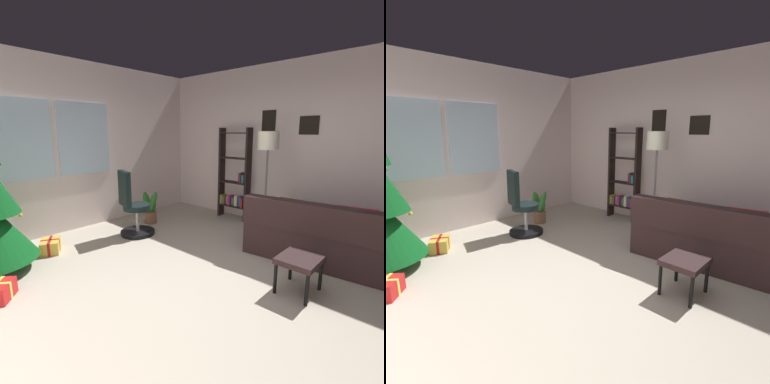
% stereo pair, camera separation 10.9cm
% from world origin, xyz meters
% --- Properties ---
extents(ground_plane, '(4.94, 5.79, 0.10)m').
position_xyz_m(ground_plane, '(0.00, 0.00, -0.05)').
color(ground_plane, '#B9AE9B').
extents(wall_back_with_windows, '(4.94, 0.12, 2.83)m').
position_xyz_m(wall_back_with_windows, '(-0.02, 2.94, 1.42)').
color(wall_back_with_windows, silver).
rests_on(wall_back_with_windows, ground_plane).
extents(wall_right_with_frames, '(0.12, 5.79, 2.83)m').
position_xyz_m(wall_right_with_frames, '(2.52, 0.00, 1.42)').
color(wall_right_with_frames, silver).
rests_on(wall_right_with_frames, ground_plane).
extents(couch, '(1.82, 1.84, 0.82)m').
position_xyz_m(couch, '(1.68, -0.72, 0.30)').
color(couch, '#302021').
rests_on(couch, ground_plane).
extents(footstool, '(0.44, 0.39, 0.39)m').
position_xyz_m(footstool, '(0.52, -0.78, 0.34)').
color(footstool, '#302021').
rests_on(footstool, ground_plane).
extents(gift_box_gold, '(0.37, 0.41, 0.19)m').
position_xyz_m(gift_box_gold, '(-0.85, 2.21, 0.09)').
color(gift_box_gold, gold).
rests_on(gift_box_gold, ground_plane).
extents(office_chair, '(0.56, 0.56, 1.07)m').
position_xyz_m(office_chair, '(0.37, 1.91, 0.42)').
color(office_chair, black).
rests_on(office_chair, ground_plane).
extents(bookshelf, '(0.18, 0.64, 1.75)m').
position_xyz_m(bookshelf, '(2.25, 1.23, 0.76)').
color(bookshelf, black).
rests_on(bookshelf, ground_plane).
extents(floor_lamp, '(0.33, 0.33, 1.68)m').
position_xyz_m(floor_lamp, '(1.87, 0.36, 1.40)').
color(floor_lamp, slate).
rests_on(floor_lamp, ground_plane).
extents(potted_plant, '(0.28, 0.39, 0.63)m').
position_xyz_m(potted_plant, '(0.96, 2.21, 0.28)').
color(potted_plant, brown).
rests_on(potted_plant, ground_plane).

